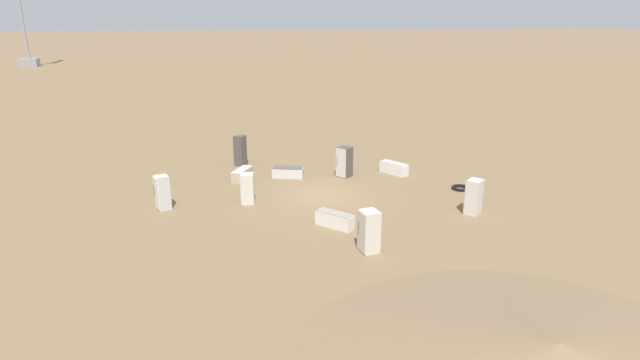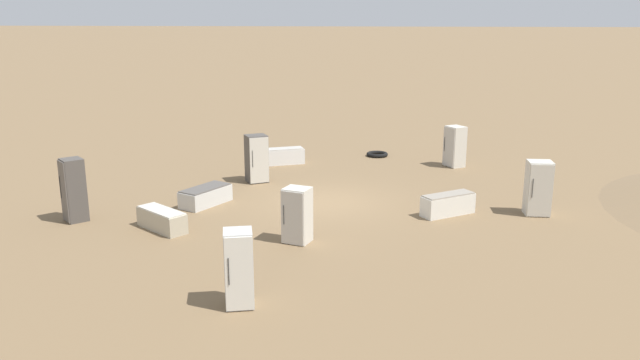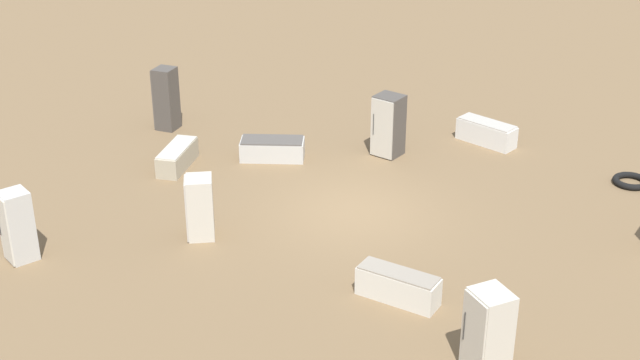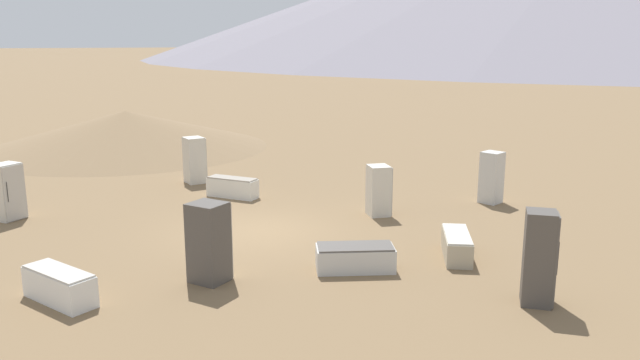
% 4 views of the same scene
% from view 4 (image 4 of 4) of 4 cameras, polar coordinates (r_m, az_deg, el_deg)
% --- Properties ---
extents(ground_plane, '(1000.00, 1000.00, 0.00)m').
position_cam_4_polar(ground_plane, '(17.65, -5.70, -4.65)').
color(ground_plane, brown).
extents(dirt_mound, '(13.94, 13.94, 1.83)m').
position_cam_4_polar(dirt_mound, '(32.51, -17.30, 4.44)').
color(dirt_mound, '#7F6647').
rests_on(dirt_mound, ground_plane).
extents(discarded_fridge_0, '(0.86, 0.87, 1.94)m').
position_cam_4_polar(discarded_fridge_0, '(13.31, 19.42, -6.75)').
color(discarded_fridge_0, '#4C4742').
rests_on(discarded_fridge_0, ground_plane).
extents(discarded_fridge_1, '(1.40, 1.97, 0.59)m').
position_cam_4_polar(discarded_fridge_1, '(14.60, 3.24, -7.11)').
color(discarded_fridge_1, silver).
rests_on(discarded_fridge_1, ground_plane).
extents(discarded_fridge_2, '(0.80, 0.78, 1.54)m').
position_cam_4_polar(discarded_fridge_2, '(19.03, 5.41, -0.96)').
color(discarded_fridge_2, beige).
rests_on(discarded_fridge_2, ground_plane).
extents(discarded_fridge_3, '(1.73, 1.56, 0.68)m').
position_cam_4_polar(discarded_fridge_3, '(21.44, -8.01, -0.67)').
color(discarded_fridge_3, silver).
rests_on(discarded_fridge_3, ground_plane).
extents(discarded_fridge_4, '(0.80, 0.77, 1.72)m').
position_cam_4_polar(discarded_fridge_4, '(23.78, -11.38, 1.80)').
color(discarded_fridge_4, beige).
rests_on(discarded_fridge_4, ground_plane).
extents(discarded_fridge_5, '(1.81, 1.46, 0.61)m').
position_cam_4_polar(discarded_fridge_5, '(15.77, 12.39, -5.85)').
color(discarded_fridge_5, '#B2A88E').
rests_on(discarded_fridge_5, ground_plane).
extents(discarded_fridge_6, '(0.77, 0.79, 1.70)m').
position_cam_4_polar(discarded_fridge_6, '(21.16, 15.42, 0.23)').
color(discarded_fridge_6, silver).
rests_on(discarded_fridge_6, ground_plane).
extents(discarded_fridge_7, '(1.02, 1.01, 1.79)m').
position_cam_4_polar(discarded_fridge_7, '(13.97, -10.10, -5.63)').
color(discarded_fridge_7, '#4C4742').
rests_on(discarded_fridge_7, ground_plane).
extents(discarded_fridge_8, '(1.86, 1.37, 0.68)m').
position_cam_4_polar(discarded_fridge_8, '(13.93, -22.72, -8.92)').
color(discarded_fridge_8, white).
rests_on(discarded_fridge_8, ground_plane).
extents(discarded_fridge_9, '(0.96, 0.97, 1.70)m').
position_cam_4_polar(discarded_fridge_9, '(20.66, -26.64, -0.96)').
color(discarded_fridge_9, beige).
rests_on(discarded_fridge_9, ground_plane).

